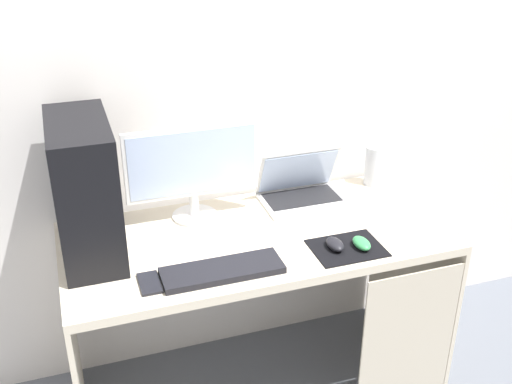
{
  "coord_description": "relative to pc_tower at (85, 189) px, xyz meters",
  "views": [
    {
      "loc": [
        -0.65,
        -1.94,
        1.98
      ],
      "look_at": [
        0.0,
        0.0,
        0.96
      ],
      "focal_mm": 43.68,
      "sensor_mm": 36.0,
      "label": 1
    }
  ],
  "objects": [
    {
      "name": "keyboard",
      "position": [
        0.41,
        -0.29,
        -0.24
      ],
      "size": [
        0.42,
        0.14,
        0.02
      ],
      "primitive_type": "cube",
      "color": "black",
      "rests_on": "desk"
    },
    {
      "name": "desk",
      "position": [
        0.62,
        -0.09,
        -0.41
      ],
      "size": [
        1.46,
        0.68,
        0.78
      ],
      "color": "beige",
      "rests_on": "ground_plane"
    },
    {
      "name": "speaker",
      "position": [
        1.23,
        0.18,
        -0.16
      ],
      "size": [
        0.08,
        0.08,
        0.18
      ],
      "primitive_type": "cylinder",
      "color": "#B7BCC6",
      "rests_on": "desk"
    },
    {
      "name": "mouse_right",
      "position": [
        0.93,
        -0.3,
        -0.23
      ],
      "size": [
        0.06,
        0.1,
        0.03
      ],
      "primitive_type": "ellipsoid",
      "color": "#338C4C",
      "rests_on": "mousepad"
    },
    {
      "name": "pc_tower",
      "position": [
        0.0,
        0.0,
        0.0
      ],
      "size": [
        0.21,
        0.45,
        0.5
      ],
      "primitive_type": "cube",
      "color": "black",
      "rests_on": "desk"
    },
    {
      "name": "mouse_left",
      "position": [
        0.84,
        -0.27,
        -0.23
      ],
      "size": [
        0.06,
        0.1,
        0.03
      ],
      "primitive_type": "ellipsoid",
      "color": "black",
      "rests_on": "mousepad"
    },
    {
      "name": "cell_phone",
      "position": [
        0.16,
        -0.28,
        -0.24
      ],
      "size": [
        0.07,
        0.13,
        0.01
      ],
      "primitive_type": "cube",
      "color": "black",
      "rests_on": "desk"
    },
    {
      "name": "laptop",
      "position": [
        0.87,
        0.14,
        -0.2
      ],
      "size": [
        0.35,
        0.24,
        0.22
      ],
      "color": "white",
      "rests_on": "desk"
    },
    {
      "name": "monitor",
      "position": [
        0.41,
        0.12,
        -0.04
      ],
      "size": [
        0.52,
        0.18,
        0.39
      ],
      "color": "white",
      "rests_on": "desk"
    },
    {
      "name": "wall_back",
      "position": [
        0.6,
        0.3,
        0.28
      ],
      "size": [
        4.0,
        0.05,
        2.6
      ],
      "color": "silver",
      "rests_on": "ground_plane"
    },
    {
      "name": "mousepad",
      "position": [
        0.88,
        -0.28,
        -0.25
      ],
      "size": [
        0.26,
        0.2,
        0.0
      ],
      "primitive_type": "cube",
      "color": "black",
      "rests_on": "desk"
    }
  ]
}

